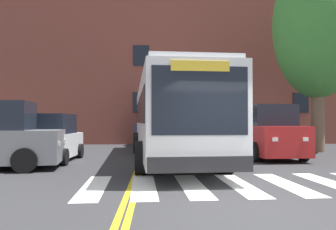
# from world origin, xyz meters

# --- Properties ---
(ground_plane) EXTENTS (120.00, 120.00, 0.00)m
(ground_plane) POSITION_xyz_m (0.00, 0.00, 0.00)
(ground_plane) COLOR #303033
(crosswalk) EXTENTS (8.87, 3.45, 0.01)m
(crosswalk) POSITION_xyz_m (0.83, 2.12, 0.00)
(crosswalk) COLOR white
(crosswalk) RESTS_ON ground
(lane_line_yellow_inner) EXTENTS (0.12, 36.00, 0.01)m
(lane_line_yellow_inner) POSITION_xyz_m (-2.41, 16.12, 0.00)
(lane_line_yellow_inner) COLOR gold
(lane_line_yellow_inner) RESTS_ON ground
(lane_line_yellow_outer) EXTENTS (0.12, 36.00, 0.01)m
(lane_line_yellow_outer) POSITION_xyz_m (-2.25, 16.12, 0.00)
(lane_line_yellow_outer) COLOR gold
(lane_line_yellow_outer) RESTS_ON ground
(city_bus) EXTENTS (3.53, 12.39, 3.18)m
(city_bus) POSITION_xyz_m (-1.22, 7.64, 1.74)
(city_bus) COLOR white
(city_bus) RESTS_ON ground
(car_white_near_lane) EXTENTS (1.94, 3.97, 1.84)m
(car_white_near_lane) POSITION_xyz_m (-5.88, 7.04, 0.85)
(car_white_near_lane) COLOR white
(car_white_near_lane) RESTS_ON ground
(car_red_far_lane) EXTENTS (2.37, 4.95, 2.24)m
(car_red_far_lane) POSITION_xyz_m (2.92, 8.18, 1.07)
(car_red_far_lane) COLOR #AD1E1E
(car_red_far_lane) RESTS_ON ground
(car_navy_behind_bus) EXTENTS (2.62, 5.25, 2.35)m
(car_navy_behind_bus) POSITION_xyz_m (-1.81, 16.09, 1.11)
(car_navy_behind_bus) COLOR navy
(car_navy_behind_bus) RESTS_ON ground
(street_tree_curbside_large) EXTENTS (4.67, 4.37, 10.26)m
(street_tree_curbside_large) POSITION_xyz_m (6.52, 10.58, 6.46)
(street_tree_curbside_large) COLOR brown
(street_tree_curbside_large) RESTS_ON ground
(building_facade) EXTENTS (41.51, 9.91, 11.43)m
(building_facade) POSITION_xyz_m (2.76, 21.33, 5.72)
(building_facade) COLOR brown
(building_facade) RESTS_ON ground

